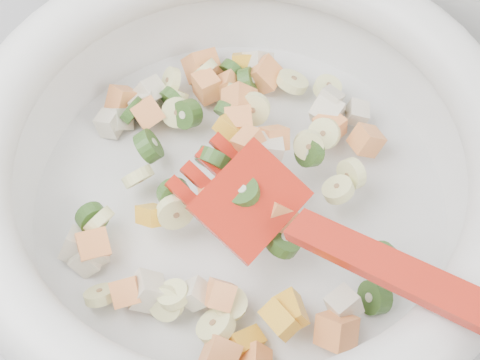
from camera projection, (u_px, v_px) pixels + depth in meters
The scene contains 1 object.
mixing_bowl at pixel (240, 170), 0.54m from camera, with size 0.49×0.41×0.16m.
Camera 1 is at (0.24, 1.26, 1.42)m, focal length 55.00 mm.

